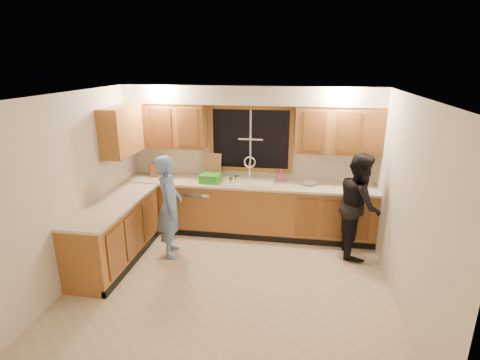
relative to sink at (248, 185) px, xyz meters
name	(u,v)px	position (x,y,z in m)	size (l,w,h in m)	color
floor	(231,283)	(0.00, -1.60, -0.86)	(4.20, 4.20, 0.00)	beige
ceiling	(229,95)	(0.00, -1.60, 1.64)	(4.20, 4.20, 0.00)	white
wall_back	(250,159)	(0.00, 0.30, 0.39)	(4.20, 4.20, 0.00)	silver
wall_left	(76,188)	(-2.10, -1.60, 0.39)	(3.80, 3.80, 0.00)	silver
wall_right	(407,207)	(2.10, -1.60, 0.39)	(3.80, 3.80, 0.00)	silver
base_cabinets_back	(248,209)	(0.00, 0.00, -0.42)	(4.20, 0.60, 0.88)	#AA6B31
base_cabinets_left	(115,233)	(-1.80, -1.25, -0.42)	(0.60, 1.90, 0.88)	#AA6B31
countertop_back	(248,184)	(0.00, -0.02, 0.04)	(4.20, 0.63, 0.04)	beige
countertop_left	(113,204)	(-1.79, -1.25, 0.04)	(0.63, 1.90, 0.04)	beige
upper_cabinets_left	(166,125)	(-1.43, 0.13, 0.96)	(1.35, 0.33, 0.75)	#AA6B31
upper_cabinets_right	(339,130)	(1.43, 0.13, 0.96)	(1.35, 0.33, 0.75)	#AA6B31
upper_cabinets_return	(122,131)	(-1.94, -0.48, 0.96)	(0.33, 0.90, 0.75)	#AA6B31
soffit	(250,95)	(0.00, 0.12, 1.49)	(4.20, 0.35, 0.30)	white
window_frame	(251,139)	(0.00, 0.29, 0.74)	(1.44, 0.03, 1.14)	black
sink	(248,185)	(0.00, 0.00, 0.00)	(0.86, 0.52, 0.57)	white
dishwasher	(200,208)	(-0.85, -0.01, -0.45)	(0.60, 0.56, 0.82)	white
stove	(95,251)	(-1.80, -1.82, -0.41)	(0.58, 0.75, 0.90)	white
man	(169,206)	(-1.05, -0.94, -0.08)	(0.57, 0.38, 1.58)	#6992C7
woman	(359,205)	(1.76, -0.45, -0.07)	(0.78, 0.60, 1.60)	black
knife_block	(154,170)	(-1.68, 0.06, 0.18)	(0.13, 0.11, 0.24)	brown
cutting_board	(212,165)	(-0.66, 0.22, 0.27)	(0.32, 0.02, 0.42)	tan
dish_crate	(210,178)	(-0.63, -0.10, 0.13)	(0.31, 0.29, 0.15)	green
soap_bottle	(281,176)	(0.54, 0.17, 0.15)	(0.09, 0.09, 0.19)	#DE548C
bowl	(310,183)	(1.03, 0.02, 0.08)	(0.22, 0.22, 0.05)	silver
can_left	(231,182)	(-0.25, -0.18, 0.11)	(0.07, 0.07, 0.12)	beige
can_right	(237,180)	(-0.17, -0.10, 0.12)	(0.07, 0.07, 0.13)	beige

